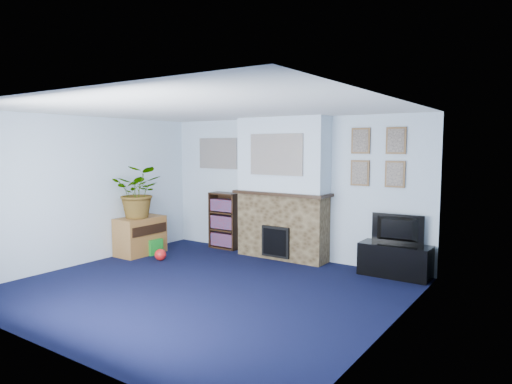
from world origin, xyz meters
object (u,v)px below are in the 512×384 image
Objects in this scene: television at (396,229)px; sideboard at (140,235)px; bookshelf at (225,222)px; tv_stand at (395,261)px.

sideboard is (-4.19, -1.18, -0.35)m from television.
television is 3.25m from bookshelf.
sideboard reaches higher than tv_stand.
sideboard is at bearing -127.63° from bookshelf.
bookshelf is at bearing -4.72° from television.
tv_stand is 0.97× the size of bookshelf.
tv_stand is at bearing 15.43° from sideboard.
tv_stand is 3.25m from bookshelf.
tv_stand is 0.47m from television.
television reaches higher than tv_stand.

